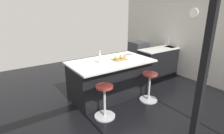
# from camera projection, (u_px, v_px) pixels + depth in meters

# --- Properties ---
(ground_plane) EXTENTS (7.62, 7.62, 0.00)m
(ground_plane) POSITION_uv_depth(u_px,v_px,m) (109.00, 97.00, 4.77)
(ground_plane) COLOR black
(interior_partition_left) EXTENTS (0.15, 5.64, 2.84)m
(interior_partition_left) POSITION_uv_depth(u_px,v_px,m) (185.00, 33.00, 5.89)
(interior_partition_left) COLOR beige
(interior_partition_left) RESTS_ON ground_plane
(sink_cabinet) EXTENTS (2.09, 0.60, 1.21)m
(sink_cabinet) POSITION_uv_depth(u_px,v_px,m) (165.00, 60.00, 6.32)
(sink_cabinet) COLOR black
(sink_cabinet) RESTS_ON ground_plane
(oven_range) EXTENTS (0.60, 0.61, 0.90)m
(oven_range) POSITION_uv_depth(u_px,v_px,m) (138.00, 53.00, 7.41)
(oven_range) COLOR #38383D
(oven_range) RESTS_ON ground_plane
(kitchen_island) EXTENTS (2.04, 1.19, 0.95)m
(kitchen_island) POSITION_uv_depth(u_px,v_px,m) (110.00, 78.00, 4.74)
(kitchen_island) COLOR black
(kitchen_island) RESTS_ON ground_plane
(stool_by_window) EXTENTS (0.44, 0.44, 0.72)m
(stool_by_window) POSITION_uv_depth(u_px,v_px,m) (149.00, 88.00, 4.52)
(stool_by_window) COLOR #B7B7BC
(stool_by_window) RESTS_ON ground_plane
(stool_middle) EXTENTS (0.44, 0.44, 0.72)m
(stool_middle) POSITION_uv_depth(u_px,v_px,m) (105.00, 102.00, 3.83)
(stool_middle) COLOR #B7B7BC
(stool_middle) RESTS_ON ground_plane
(cutting_board) EXTENTS (0.36, 0.24, 0.02)m
(cutting_board) POSITION_uv_depth(u_px,v_px,m) (120.00, 59.00, 4.64)
(cutting_board) COLOR olive
(cutting_board) RESTS_ON kitchen_island
(apple_yellow) EXTENTS (0.08, 0.08, 0.08)m
(apple_yellow) POSITION_uv_depth(u_px,v_px,m) (122.00, 57.00, 4.68)
(apple_yellow) COLOR gold
(apple_yellow) RESTS_ON cutting_board
(apple_green) EXTENTS (0.08, 0.08, 0.08)m
(apple_green) POSITION_uv_depth(u_px,v_px,m) (116.00, 58.00, 4.58)
(apple_green) COLOR #609E2D
(apple_green) RESTS_ON cutting_board
(apple_red) EXTENTS (0.07, 0.07, 0.07)m
(apple_red) POSITION_uv_depth(u_px,v_px,m) (121.00, 56.00, 4.75)
(apple_red) COLOR red
(apple_red) RESTS_ON cutting_board
(water_bottle) EXTENTS (0.06, 0.06, 0.31)m
(water_bottle) POSITION_uv_depth(u_px,v_px,m) (100.00, 58.00, 4.33)
(water_bottle) COLOR silver
(water_bottle) RESTS_ON kitchen_island
(fruit_bowl) EXTENTS (0.23, 0.23, 0.07)m
(fruit_bowl) POSITION_uv_depth(u_px,v_px,m) (128.00, 56.00, 4.89)
(fruit_bowl) COLOR silver
(fruit_bowl) RESTS_ON kitchen_island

